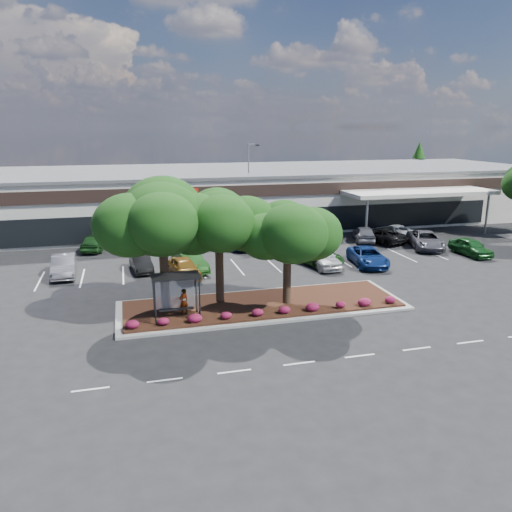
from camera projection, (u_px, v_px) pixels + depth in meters
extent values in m
plane|color=black|center=(315.00, 327.00, 28.35)|extent=(160.00, 160.00, 0.00)
cube|color=silver|center=(211.00, 197.00, 59.41)|extent=(80.00, 20.00, 6.00)
cube|color=#57575A|center=(211.00, 170.00, 58.64)|extent=(80.40, 20.40, 0.30)
cube|color=black|center=(228.00, 192.00, 49.56)|extent=(80.00, 0.25, 1.20)
cube|color=black|center=(229.00, 223.00, 50.36)|extent=(60.00, 0.18, 2.60)
cube|color=red|center=(167.00, 194.00, 48.00)|extent=(6.00, 0.12, 1.00)
cube|color=silver|center=(420.00, 192.00, 52.33)|extent=(16.00, 5.00, 0.40)
cylinder|color=slate|center=(366.00, 220.00, 49.30)|extent=(0.24, 0.24, 4.20)
cylinder|color=slate|center=(487.00, 214.00, 52.77)|extent=(0.24, 0.24, 4.20)
cube|color=gray|center=(263.00, 306.00, 31.58)|extent=(18.00, 6.00, 0.15)
cube|color=#3C2212|center=(263.00, 304.00, 31.55)|extent=(17.20, 5.20, 0.12)
cube|color=silver|center=(90.00, 389.00, 21.63)|extent=(1.60, 0.12, 0.01)
cube|color=silver|center=(165.00, 380.00, 22.42)|extent=(1.60, 0.12, 0.01)
cube|color=silver|center=(234.00, 371.00, 23.22)|extent=(1.60, 0.12, 0.01)
cube|color=silver|center=(299.00, 363.00, 24.01)|extent=(1.60, 0.12, 0.01)
cube|color=silver|center=(360.00, 356.00, 24.81)|extent=(1.60, 0.12, 0.01)
cube|color=silver|center=(417.00, 349.00, 25.60)|extent=(1.60, 0.12, 0.01)
cube|color=silver|center=(470.00, 342.00, 26.39)|extent=(1.60, 0.12, 0.01)
cube|color=silver|center=(40.00, 281.00, 36.89)|extent=(0.12, 5.00, 0.01)
cube|color=silver|center=(82.00, 278.00, 37.63)|extent=(0.12, 5.00, 0.01)
cube|color=silver|center=(123.00, 275.00, 38.38)|extent=(0.12, 5.00, 0.01)
cube|color=silver|center=(163.00, 272.00, 39.12)|extent=(0.12, 5.00, 0.01)
cube|color=silver|center=(201.00, 269.00, 39.86)|extent=(0.12, 5.00, 0.01)
cube|color=silver|center=(237.00, 267.00, 40.61)|extent=(0.12, 5.00, 0.01)
cube|color=silver|center=(272.00, 264.00, 41.35)|extent=(0.12, 5.00, 0.01)
cube|color=silver|center=(306.00, 262.00, 42.10)|extent=(0.12, 5.00, 0.01)
cube|color=silver|center=(339.00, 259.00, 42.84)|extent=(0.12, 5.00, 0.01)
cube|color=silver|center=(371.00, 257.00, 43.59)|extent=(0.12, 5.00, 0.01)
cube|color=silver|center=(402.00, 255.00, 44.33)|extent=(0.12, 5.00, 0.01)
cube|color=silver|center=(431.00, 253.00, 45.08)|extent=(0.12, 5.00, 0.01)
cylinder|color=black|center=(154.00, 296.00, 29.03)|extent=(0.08, 0.08, 2.50)
cylinder|color=black|center=(196.00, 292.00, 29.65)|extent=(0.08, 0.08, 2.50)
cylinder|color=black|center=(155.00, 303.00, 27.81)|extent=(0.08, 0.08, 2.50)
cylinder|color=black|center=(200.00, 299.00, 28.43)|extent=(0.08, 0.08, 2.50)
cube|color=black|center=(176.00, 276.00, 28.41)|extent=(2.75, 1.55, 0.10)
cube|color=silver|center=(175.00, 292.00, 29.31)|extent=(2.30, 0.03, 2.00)
cube|color=black|center=(177.00, 309.00, 29.17)|extent=(2.00, 0.35, 0.06)
cone|color=#11340B|center=(418.00, 171.00, 76.83)|extent=(3.96, 3.96, 9.00)
imported|color=#594C47|center=(184.00, 301.00, 29.49)|extent=(0.67, 0.57, 1.55)
cube|color=gray|center=(249.00, 228.00, 55.27)|extent=(0.50, 0.50, 0.40)
cylinder|color=slate|center=(249.00, 186.00, 54.09)|extent=(0.14, 0.14, 8.99)
cube|color=slate|center=(252.00, 145.00, 53.16)|extent=(0.92, 0.31, 0.14)
cube|color=black|center=(257.00, 145.00, 53.35)|extent=(0.48, 0.35, 0.18)
imported|color=slate|center=(64.00, 266.00, 38.05)|extent=(1.90, 4.90, 1.59)
imported|color=black|center=(141.00, 263.00, 39.27)|extent=(1.87, 4.15, 1.32)
imported|color=brown|center=(184.00, 267.00, 37.71)|extent=(2.42, 4.58, 1.48)
imported|color=#1B4816|center=(190.00, 261.00, 39.31)|extent=(2.65, 4.90, 1.53)
imported|color=silver|center=(322.00, 257.00, 40.39)|extent=(1.96, 4.75, 1.61)
imported|color=#1B4617|center=(316.00, 255.00, 41.33)|extent=(4.02, 5.90, 1.50)
imported|color=navy|center=(368.00, 257.00, 40.95)|extent=(3.23, 5.58, 1.46)
imported|color=#54535B|center=(426.00, 240.00, 46.64)|extent=(4.38, 6.25, 1.58)
imported|color=#174F1C|center=(471.00, 247.00, 44.12)|extent=(1.96, 4.51, 1.51)
imported|color=#1F511E|center=(95.00, 242.00, 45.87)|extent=(2.67, 4.86, 1.57)
imported|color=black|center=(181.00, 242.00, 46.29)|extent=(2.09, 4.42, 1.46)
imported|color=black|center=(188.00, 241.00, 46.41)|extent=(3.05, 4.56, 1.44)
imported|color=navy|center=(233.00, 239.00, 46.87)|extent=(4.31, 6.18, 1.66)
imported|color=#B6BCC3|center=(278.00, 240.00, 46.55)|extent=(2.26, 5.02, 1.67)
imported|color=navy|center=(299.00, 235.00, 49.18)|extent=(3.78, 5.65, 1.44)
imported|color=black|center=(381.00, 235.00, 49.03)|extent=(3.94, 5.69, 1.44)
imported|color=slate|center=(364.00, 234.00, 49.47)|extent=(3.28, 5.00, 1.58)
imported|color=#B0B4BD|center=(394.00, 231.00, 51.36)|extent=(3.14, 5.16, 1.34)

